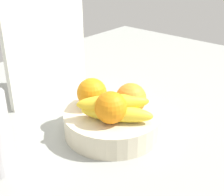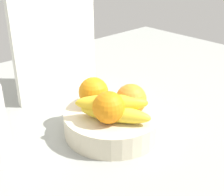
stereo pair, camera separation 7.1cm
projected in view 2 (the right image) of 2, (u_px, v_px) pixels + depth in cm
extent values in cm
cube|color=gray|center=(120.00, 141.00, 78.14)|extent=(180.00, 140.00, 3.00)
cylinder|color=beige|center=(112.00, 122.00, 77.79)|extent=(24.25, 24.25, 5.69)
sphere|color=orange|center=(94.00, 92.00, 78.26)|extent=(7.54, 7.54, 7.54)
sphere|color=orange|center=(108.00, 107.00, 71.03)|extent=(7.54, 7.54, 7.54)
sphere|color=orange|center=(131.00, 99.00, 74.56)|extent=(7.54, 7.54, 7.54)
ellipsoid|color=yellow|center=(115.00, 113.00, 72.06)|extent=(11.89, 16.75, 4.00)
ellipsoid|color=yellow|center=(112.00, 103.00, 71.97)|extent=(15.08, 14.61, 4.00)
cube|color=white|center=(56.00, 38.00, 91.68)|extent=(28.02, 2.05, 36.00)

